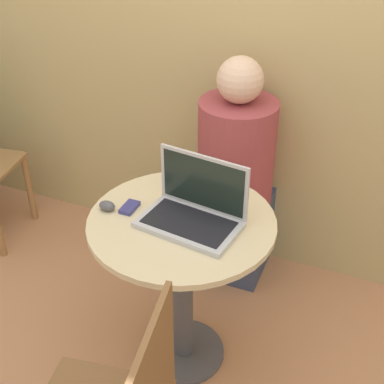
# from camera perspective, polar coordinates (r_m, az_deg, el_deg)

# --- Properties ---
(ground_plane) EXTENTS (12.00, 12.00, 0.00)m
(ground_plane) POSITION_cam_1_polar(r_m,az_deg,el_deg) (2.52, -0.92, -16.74)
(ground_plane) COLOR tan
(back_wall) EXTENTS (7.00, 0.05, 2.60)m
(back_wall) POSITION_cam_1_polar(r_m,az_deg,el_deg) (2.48, 7.00, 18.42)
(back_wall) COLOR tan
(back_wall) RESTS_ON ground_plane
(round_table) EXTENTS (0.71, 0.71, 0.74)m
(round_table) POSITION_cam_1_polar(r_m,az_deg,el_deg) (2.13, -1.05, -7.27)
(round_table) COLOR #4C4C51
(round_table) RESTS_ON ground_plane
(laptop) EXTENTS (0.39, 0.27, 0.25)m
(laptop) POSITION_cam_1_polar(r_m,az_deg,el_deg) (1.96, 0.22, -1.88)
(laptop) COLOR #B7B7BC
(laptop) RESTS_ON round_table
(cell_phone) EXTENTS (0.05, 0.09, 0.02)m
(cell_phone) POSITION_cam_1_polar(r_m,az_deg,el_deg) (2.07, -6.68, -1.64)
(cell_phone) COLOR navy
(cell_phone) RESTS_ON round_table
(computer_mouse) EXTENTS (0.06, 0.05, 0.04)m
(computer_mouse) POSITION_cam_1_polar(r_m,az_deg,el_deg) (2.07, -9.05, -1.46)
(computer_mouse) COLOR #4C4C51
(computer_mouse) RESTS_ON round_table
(person_seated) EXTENTS (0.36, 0.56, 1.18)m
(person_seated) POSITION_cam_1_polar(r_m,az_deg,el_deg) (2.67, 4.94, 0.47)
(person_seated) COLOR #3D4766
(person_seated) RESTS_ON ground_plane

